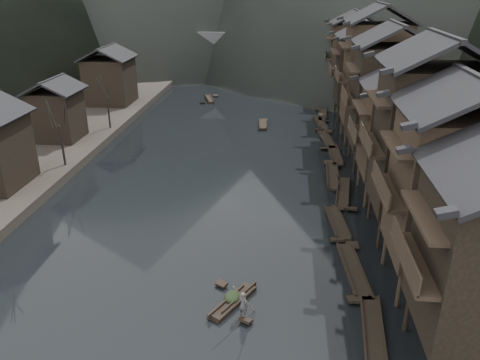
# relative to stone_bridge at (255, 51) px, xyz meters

# --- Properties ---
(water) EXTENTS (300.00, 300.00, 0.00)m
(water) POSITION_rel_stone_bridge_xyz_m (0.00, -72.00, -5.11)
(water) COLOR black
(water) RESTS_ON ground
(left_bank) EXTENTS (40.00, 200.00, 1.20)m
(left_bank) POSITION_rel_stone_bridge_xyz_m (-35.00, -32.00, -4.51)
(left_bank) COLOR #2D2823
(left_bank) RESTS_ON ground
(stilt_houses) EXTENTS (9.00, 67.60, 16.64)m
(stilt_houses) POSITION_rel_stone_bridge_xyz_m (17.28, -52.33, 3.97)
(stilt_houses) COLOR black
(stilt_houses) RESTS_ON ground
(left_houses) EXTENTS (8.10, 53.20, 8.73)m
(left_houses) POSITION_rel_stone_bridge_xyz_m (-20.50, -51.88, 0.55)
(left_houses) COLOR black
(left_houses) RESTS_ON left_bank
(bare_trees) EXTENTS (3.37, 42.37, 6.74)m
(bare_trees) POSITION_rel_stone_bridge_xyz_m (-17.00, -63.42, 0.72)
(bare_trees) COLOR black
(bare_trees) RESTS_ON left_bank
(moored_sampans) EXTENTS (2.99, 61.93, 0.47)m
(moored_sampans) POSITION_rel_stone_bridge_xyz_m (12.10, -50.63, -4.91)
(moored_sampans) COLOR black
(moored_sampans) RESTS_ON water
(midriver_boats) EXTENTS (14.49, 32.42, 0.45)m
(midriver_boats) POSITION_rel_stone_bridge_xyz_m (1.45, -22.21, -4.91)
(midriver_boats) COLOR black
(midriver_boats) RESTS_ON water
(stone_bridge) EXTENTS (40.00, 6.00, 9.00)m
(stone_bridge) POSITION_rel_stone_bridge_xyz_m (0.00, 0.00, 0.00)
(stone_bridge) COLOR #4C4C4F
(stone_bridge) RESTS_ON ground
(hero_sampan) EXTENTS (2.85, 4.25, 0.43)m
(hero_sampan) POSITION_rel_stone_bridge_xyz_m (3.91, -76.21, -4.91)
(hero_sampan) COLOR black
(hero_sampan) RESTS_ON water
(cargo_heap) EXTENTS (0.98, 1.28, 0.59)m
(cargo_heap) POSITION_rel_stone_bridge_xyz_m (3.80, -76.03, -4.39)
(cargo_heap) COLOR black
(cargo_heap) RESTS_ON hero_sampan
(boatman) EXTENTS (0.76, 0.70, 1.74)m
(boatman) POSITION_rel_stone_bridge_xyz_m (4.67, -77.56, -3.81)
(boatman) COLOR #505052
(boatman) RESTS_ON hero_sampan
(bamboo_pole) EXTENTS (1.35, 2.28, 3.70)m
(bamboo_pole) POSITION_rel_stone_bridge_xyz_m (4.87, -77.56, -1.09)
(bamboo_pole) COLOR #8C7A51
(bamboo_pole) RESTS_ON boatman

